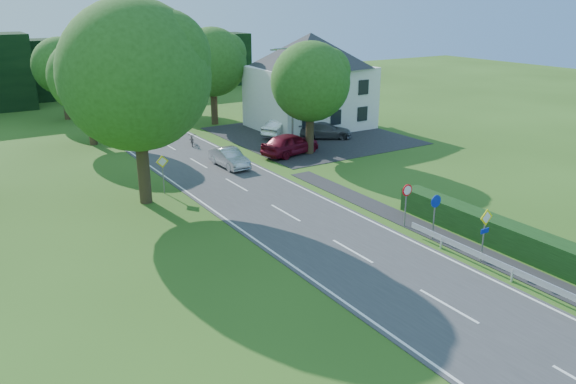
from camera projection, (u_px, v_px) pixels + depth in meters
road at (267, 203)px, 33.14m from camera, size 7.00×80.00×0.04m
parking_pad at (310, 135)px, 49.60m from camera, size 14.00×16.00×0.04m
line_edge_left at (218, 213)px, 31.49m from camera, size 0.12×80.00×0.01m
line_edge_right at (313, 193)px, 34.78m from camera, size 0.12×80.00×0.01m
line_centre at (267, 202)px, 33.13m from camera, size 0.12×80.00×0.01m
tree_main at (138, 105)px, 31.42m from camera, size 9.40×9.40×11.64m
tree_left_far at (88, 93)px, 45.20m from camera, size 7.00×7.00×8.58m
tree_right_far at (213, 77)px, 52.79m from camera, size 7.40×7.40×9.09m
tree_left_back at (63, 79)px, 55.13m from camera, size 6.60×6.60×8.07m
tree_right_back at (172, 76)px, 58.93m from camera, size 6.20×6.20×7.56m
tree_right_mid at (310, 99)px, 42.45m from camera, size 7.00×7.00×8.58m
treeline_right at (141, 64)px, 72.81m from camera, size 30.00×5.00×7.00m
house_white at (310, 80)px, 51.59m from camera, size 10.60×8.40×8.60m
streetlight at (291, 93)px, 43.77m from camera, size 2.03×0.18×8.00m
sign_priority_right at (485, 226)px, 25.14m from camera, size 0.78×0.09×2.59m
sign_roundabout at (435, 208)px, 27.58m from camera, size 0.64×0.08×2.37m
sign_speed_limit at (407, 195)px, 29.14m from camera, size 0.64×0.11×2.37m
sign_priority_left at (163, 167)px, 34.29m from camera, size 0.78×0.09×2.44m
moving_car at (229, 158)px, 40.05m from camera, size 1.51×4.07×1.33m
motorcycle at (192, 139)px, 46.17m from camera, size 1.29×2.00×0.99m
parked_car_red at (290, 144)px, 43.18m from camera, size 5.31×3.09×1.70m
parked_car_silver_a at (283, 127)px, 49.12m from camera, size 4.80×3.43×1.50m
parked_car_grey at (325, 130)px, 48.42m from camera, size 4.95×3.92×1.34m
parked_car_silver_b at (321, 124)px, 51.11m from camera, size 4.81×2.59×1.28m
parasol at (297, 122)px, 50.26m from camera, size 2.59×2.61×1.88m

